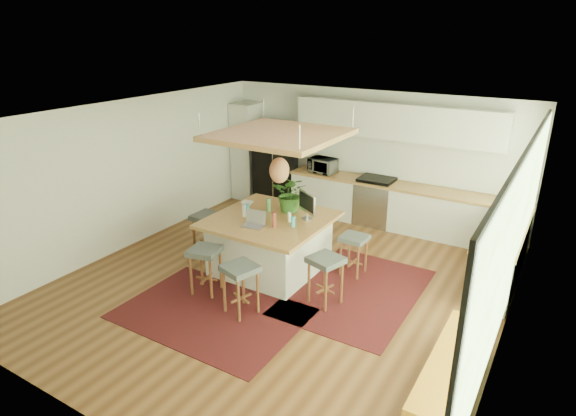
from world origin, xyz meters
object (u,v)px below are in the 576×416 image
Objects in this scene: stool_near_left at (206,271)px; stool_near_right at (241,291)px; island_plant at (291,198)px; stool_right_front at (325,282)px; stool_right_back at (353,255)px; fridge at (277,165)px; monitor at (307,204)px; microwave at (323,164)px; stool_left_side at (208,237)px; laptop at (253,219)px; island at (270,244)px.

stool_near_left is 0.83m from stool_near_right.
stool_right_front is at bearing -39.29° from island_plant.
fridge is at bearing 142.13° from stool_right_back.
stool_near_left is (1.26, -4.02, -0.57)m from fridge.
microwave is at bearing 142.97° from monitor.
stool_right_back is 2.99m from microwave.
stool_near_right is 0.96× the size of stool_left_side.
microwave reaches higher than stool_right_back.
laptop is 0.74× the size of monitor.
laptop is (-0.41, 0.91, 0.70)m from stool_near_right.
stool_right_front is (1.29, -0.51, -0.11)m from island.
microwave reaches higher than stool_near_right.
fridge reaches higher than island.
stool_near_left is 0.95× the size of stool_left_side.
stool_near_right is (2.06, -4.21, -0.57)m from fridge.
island_plant reaches higher than stool_near_left.
stool_right_front is 2.57m from stool_left_side.
monitor is (0.16, 1.63, 0.83)m from stool_near_right.
fridge is 4.72m from stool_near_right.
fridge is at bearing -175.16° from microwave.
laptop is at bearing -97.45° from monitor.
stool_near_left is 2.42m from stool_right_back.
island_plant is at bearing 140.71° from stool_right_front.
island_plant reaches higher than monitor.
stool_right_front reaches higher than stool_near_right.
stool_left_side is at bearing 171.53° from stool_right_front.
stool_right_back is at bearing 51.51° from monitor.
island_plant is (0.14, 0.44, 0.72)m from island.
microwave reaches higher than stool_right_front.
stool_left_side is 2.16× the size of laptop.
stool_right_front is at bearing -15.06° from monitor.
island_plant reaches higher than stool_near_right.
island_plant is at bearing 71.19° from laptop.
island_plant is at bearing -69.69° from microwave.
stool_right_front is at bearing 42.76° from stool_near_right.
stool_right_front is 1.53× the size of monitor.
monitor reaches higher than microwave.
monitor is at bearing -21.93° from island_plant.
laptop is at bearing 114.15° from stool_near_right.
stool_right_back is (2.96, -2.30, -0.57)m from fridge.
stool_right_back is 1.22× the size of microwave.
laptop is 0.90m from island_plant.
laptop reaches higher than stool_left_side.
island is 1.24m from stool_near_left.
island is at bearing 78.36° from laptop.
island is at bearing -121.97° from monitor.
stool_left_side is (0.43, -2.98, -0.57)m from fridge.
stool_right_front is (0.92, 0.85, 0.00)m from stool_near_right.
stool_near_right is 1.52× the size of monitor.
fridge is 2.76× the size of stool_right_back.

